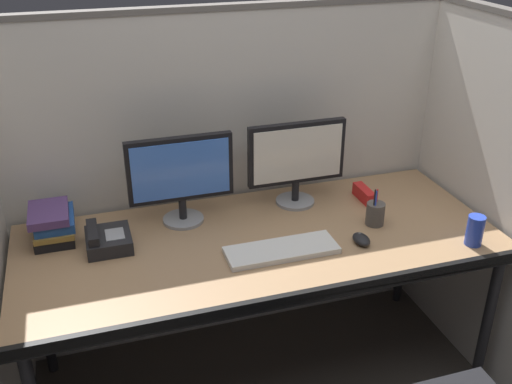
# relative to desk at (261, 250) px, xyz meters

# --- Properties ---
(cubicle_partition_rear) EXTENTS (2.21, 0.06, 1.57)m
(cubicle_partition_rear) POSITION_rel_desk_xyz_m (0.00, 0.46, 0.10)
(cubicle_partition_rear) COLOR beige
(cubicle_partition_rear) RESTS_ON ground
(cubicle_partition_right) EXTENTS (0.06, 1.41, 1.57)m
(cubicle_partition_right) POSITION_rel_desk_xyz_m (0.99, -0.09, 0.10)
(cubicle_partition_right) COLOR beige
(cubicle_partition_right) RESTS_ON ground
(desk) EXTENTS (1.90, 0.80, 0.74)m
(desk) POSITION_rel_desk_xyz_m (0.00, 0.00, 0.00)
(desk) COLOR #997551
(desk) RESTS_ON ground
(monitor_left) EXTENTS (0.43, 0.17, 0.37)m
(monitor_left) POSITION_rel_desk_xyz_m (-0.26, 0.24, 0.27)
(monitor_left) COLOR gray
(monitor_left) RESTS_ON desk
(monitor_right) EXTENTS (0.43, 0.17, 0.37)m
(monitor_right) POSITION_rel_desk_xyz_m (0.24, 0.25, 0.27)
(monitor_right) COLOR gray
(monitor_right) RESTS_ON desk
(keyboard_main) EXTENTS (0.43, 0.15, 0.02)m
(keyboard_main) POSITION_rel_desk_xyz_m (0.05, -0.12, 0.06)
(keyboard_main) COLOR silver
(keyboard_main) RESTS_ON desk
(computer_mouse) EXTENTS (0.06, 0.10, 0.04)m
(computer_mouse) POSITION_rel_desk_xyz_m (0.37, -0.14, 0.07)
(computer_mouse) COLOR black
(computer_mouse) RESTS_ON desk
(book_stack) EXTENTS (0.17, 0.22, 0.13)m
(book_stack) POSITION_rel_desk_xyz_m (-0.78, 0.25, 0.12)
(book_stack) COLOR black
(book_stack) RESTS_ON desk
(soda_can) EXTENTS (0.07, 0.07, 0.12)m
(soda_can) POSITION_rel_desk_xyz_m (0.78, -0.28, 0.11)
(soda_can) COLOR #263FB2
(soda_can) RESTS_ON desk
(desk_phone) EXTENTS (0.17, 0.19, 0.09)m
(desk_phone) POSITION_rel_desk_xyz_m (-0.58, 0.12, 0.08)
(desk_phone) COLOR black
(desk_phone) RESTS_ON desk
(red_stapler) EXTENTS (0.04, 0.15, 0.06)m
(red_stapler) POSITION_rel_desk_xyz_m (0.55, 0.19, 0.08)
(red_stapler) COLOR red
(red_stapler) RESTS_ON desk
(pen_cup) EXTENTS (0.08, 0.08, 0.16)m
(pen_cup) POSITION_rel_desk_xyz_m (0.49, -0.02, 0.10)
(pen_cup) COLOR #4C4742
(pen_cup) RESTS_ON desk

